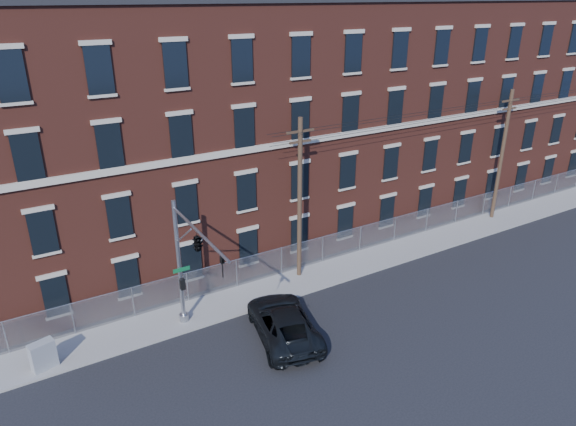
# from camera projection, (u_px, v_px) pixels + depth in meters

# --- Properties ---
(ground) EXTENTS (140.00, 140.00, 0.00)m
(ground) POSITION_uv_depth(u_px,v_px,m) (323.00, 331.00, 27.44)
(ground) COLOR black
(ground) RESTS_ON ground
(sidewalk) EXTENTS (65.00, 3.00, 0.12)m
(sidewalk) POSITION_uv_depth(u_px,v_px,m) (423.00, 243.00, 37.01)
(sidewalk) COLOR gray
(sidewalk) RESTS_ON ground
(mill_building) EXTENTS (55.30, 14.32, 16.30)m
(mill_building) POSITION_uv_depth(u_px,v_px,m) (352.00, 108.00, 40.93)
(mill_building) COLOR maroon
(mill_building) RESTS_ON ground
(chain_link_fence) EXTENTS (59.06, 0.06, 1.85)m
(chain_link_fence) POSITION_uv_depth(u_px,v_px,m) (411.00, 224.00, 37.65)
(chain_link_fence) COLOR #A5A8AD
(chain_link_fence) RESTS_ON ground
(traffic_signal_mast) EXTENTS (0.90, 6.75, 7.00)m
(traffic_signal_mast) POSITION_uv_depth(u_px,v_px,m) (193.00, 251.00, 24.25)
(traffic_signal_mast) COLOR #9EA0A5
(traffic_signal_mast) RESTS_ON ground
(utility_pole_near) EXTENTS (1.80, 0.28, 10.00)m
(utility_pole_near) POSITION_uv_depth(u_px,v_px,m) (300.00, 197.00, 30.73)
(utility_pole_near) COLOR #433121
(utility_pole_near) RESTS_ON ground
(utility_pole_mid) EXTENTS (1.80, 0.28, 10.00)m
(utility_pole_mid) POSITION_uv_depth(u_px,v_px,m) (502.00, 153.00, 39.18)
(utility_pole_mid) COLOR #433121
(utility_pole_mid) RESTS_ON ground
(overhead_wires) EXTENTS (40.00, 0.62, 0.62)m
(overhead_wires) POSITION_uv_depth(u_px,v_px,m) (510.00, 103.00, 37.71)
(overhead_wires) COLOR black
(overhead_wires) RESTS_ON ground
(pickup_truck) EXTENTS (4.08, 6.53, 1.69)m
(pickup_truck) POSITION_uv_depth(u_px,v_px,m) (283.00, 322.00, 26.74)
(pickup_truck) COLOR black
(pickup_truck) RESTS_ON ground
(utility_cabinet) EXTENTS (1.23, 0.83, 1.41)m
(utility_cabinet) POSITION_uv_depth(u_px,v_px,m) (43.00, 355.00, 24.34)
(utility_cabinet) COLOR gray
(utility_cabinet) RESTS_ON sidewalk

